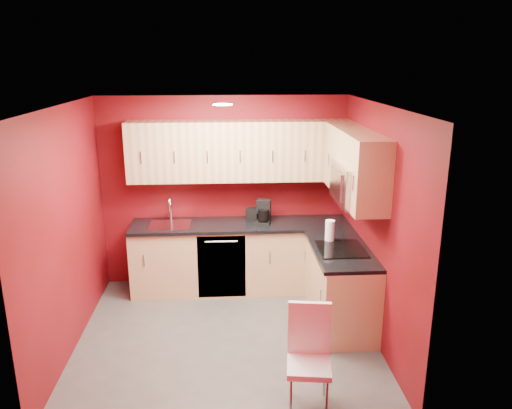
{
  "coord_description": "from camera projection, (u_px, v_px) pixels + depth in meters",
  "views": [
    {
      "loc": [
        0.01,
        -4.88,
        2.92
      ],
      "look_at": [
        0.36,
        0.55,
        1.34
      ],
      "focal_mm": 35.0,
      "sensor_mm": 36.0,
      "label": 1
    }
  ],
  "objects": [
    {
      "name": "paper_towel",
      "position": [
        330.0,
        231.0,
        5.72
      ],
      "size": [
        0.19,
        0.19,
        0.25
      ],
      "primitive_type": null,
      "rotation": [
        0.0,
        0.0,
        0.37
      ],
      "color": "white",
      "rests_on": "countertop_right"
    },
    {
      "name": "ceiling",
      "position": [
        223.0,
        106.0,
        4.79
      ],
      "size": [
        3.2,
        3.2,
        0.0
      ],
      "primitive_type": "plane",
      "rotation": [
        3.14,
        0.0,
        0.0
      ],
      "color": "white",
      "rests_on": "wall_back"
    },
    {
      "name": "wall_back",
      "position": [
        224.0,
        192.0,
        6.58
      ],
      "size": [
        3.2,
        0.0,
        3.2
      ],
      "primitive_type": "plane",
      "rotation": [
        1.57,
        0.0,
        0.0
      ],
      "color": "maroon",
      "rests_on": "floor"
    },
    {
      "name": "wall_left",
      "position": [
        67.0,
        232.0,
        5.04
      ],
      "size": [
        0.0,
        3.0,
        3.0
      ],
      "primitive_type": "plane",
      "rotation": [
        1.57,
        0.0,
        1.57
      ],
      "color": "maroon",
      "rests_on": "floor"
    },
    {
      "name": "sink",
      "position": [
        170.0,
        222.0,
        6.33
      ],
      "size": [
        0.52,
        0.42,
        0.35
      ],
      "color": "silver",
      "rests_on": "countertop_back"
    },
    {
      "name": "dining_chair",
      "position": [
        309.0,
        360.0,
        4.25
      ],
      "size": [
        0.42,
        0.44,
        0.92
      ],
      "primitive_type": null,
      "rotation": [
        0.0,
        0.0,
        -0.14
      ],
      "color": "white",
      "rests_on": "floor"
    },
    {
      "name": "napkin_holder",
      "position": [
        253.0,
        214.0,
        6.49
      ],
      "size": [
        0.19,
        0.19,
        0.16
      ],
      "primitive_type": null,
      "rotation": [
        0.0,
        0.0,
        -0.37
      ],
      "color": "black",
      "rests_on": "countertop_back"
    },
    {
      "name": "upper_cabinets_back",
      "position": [
        240.0,
        151.0,
        6.26
      ],
      "size": [
        2.8,
        0.35,
        0.75
      ],
      "primitive_type": "cube",
      "color": "tan",
      "rests_on": "wall_back"
    },
    {
      "name": "dishwasher_front",
      "position": [
        222.0,
        267.0,
        6.23
      ],
      "size": [
        0.6,
        0.02,
        0.82
      ],
      "primitive_type": "cube",
      "color": "black",
      "rests_on": "base_cabinets_back"
    },
    {
      "name": "cooktop",
      "position": [
        341.0,
        249.0,
        5.5
      ],
      "size": [
        0.5,
        0.55,
        0.01
      ],
      "primitive_type": "cube",
      "color": "black",
      "rests_on": "countertop_right"
    },
    {
      "name": "base_cabinets_right",
      "position": [
        340.0,
        287.0,
        5.68
      ],
      "size": [
        0.6,
        1.3,
        0.87
      ],
      "primitive_type": "cube",
      "color": "tan",
      "rests_on": "floor"
    },
    {
      "name": "wall_front",
      "position": [
        225.0,
        294.0,
        3.7
      ],
      "size": [
        3.2,
        0.0,
        3.2
      ],
      "primitive_type": "plane",
      "rotation": [
        -1.57,
        0.0,
        0.0
      ],
      "color": "maroon",
      "rests_on": "floor"
    },
    {
      "name": "floor",
      "position": [
        227.0,
        336.0,
        5.49
      ],
      "size": [
        3.2,
        3.2,
        0.0
      ],
      "primitive_type": "plane",
      "color": "#504E4B",
      "rests_on": "ground"
    },
    {
      "name": "downlight",
      "position": [
        223.0,
        105.0,
        5.08
      ],
      "size": [
        0.2,
        0.2,
        0.01
      ],
      "primitive_type": "cylinder",
      "color": "white",
      "rests_on": "ceiling"
    },
    {
      "name": "microwave",
      "position": [
        355.0,
        183.0,
        5.3
      ],
      "size": [
        0.42,
        0.76,
        0.42
      ],
      "color": "silver",
      "rests_on": "upper_cabinets_right"
    },
    {
      "name": "countertop_right",
      "position": [
        341.0,
        250.0,
        5.54
      ],
      "size": [
        0.63,
        1.27,
        0.04
      ],
      "primitive_type": "cube",
      "color": "black",
      "rests_on": "base_cabinets_right"
    },
    {
      "name": "coffee_maker",
      "position": [
        263.0,
        212.0,
        6.34
      ],
      "size": [
        0.23,
        0.27,
        0.3
      ],
      "primitive_type": null,
      "rotation": [
        0.0,
        0.0,
        -0.23
      ],
      "color": "black",
      "rests_on": "countertop_back"
    },
    {
      "name": "wall_right",
      "position": [
        377.0,
        226.0,
        5.23
      ],
      "size": [
        0.0,
        3.0,
        3.0
      ],
      "primitive_type": "plane",
      "rotation": [
        1.57,
        0.0,
        -1.57
      ],
      "color": "maroon",
      "rests_on": "floor"
    },
    {
      "name": "countertop_back",
      "position": [
        241.0,
        225.0,
        6.39
      ],
      "size": [
        2.8,
        0.63,
        0.04
      ],
      "primitive_type": "cube",
      "color": "black",
      "rests_on": "base_cabinets_back"
    },
    {
      "name": "upper_cabinets_right",
      "position": [
        354.0,
        158.0,
        5.47
      ],
      "size": [
        0.35,
        1.55,
        0.75
      ],
      "color": "tan",
      "rests_on": "wall_right"
    },
    {
      "name": "base_cabinets_back",
      "position": [
        241.0,
        257.0,
        6.53
      ],
      "size": [
        2.8,
        0.6,
        0.87
      ],
      "primitive_type": "cube",
      "color": "tan",
      "rests_on": "floor"
    }
  ]
}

